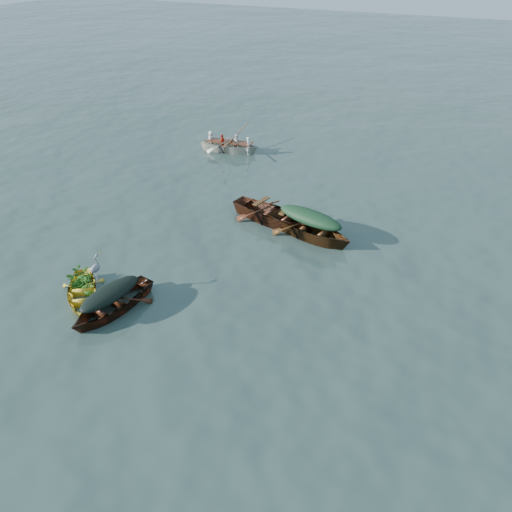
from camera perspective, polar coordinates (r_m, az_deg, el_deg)
The scene contains 13 objects.
ground at distance 16.55m, azimuth -4.32°, elevation -2.88°, with size 140.00×140.00×0.00m, color #334842.
yellow_dinghy at distance 16.68m, azimuth -19.19°, elevation -4.59°, with size 1.34×3.09×0.83m, color yellow.
dark_covered_boat at distance 15.87m, azimuth -16.00°, elevation -6.06°, with size 1.44×3.88×0.98m, color #411A0F.
green_tarp_boat at distance 19.00m, azimuth 6.07°, elevation 2.14°, with size 1.52×4.89×1.17m, color #533213.
open_wooden_boat at distance 19.86m, azimuth 2.01°, elevation 3.76°, with size 1.60×5.15×1.25m, color #552D15.
rowed_boat at distance 26.96m, azimuth -3.00°, elevation 11.81°, with size 1.31×4.35×1.04m, color white.
dark_tarp_cover at distance 15.46m, azimuth -16.39°, elevation -4.06°, with size 0.79×2.13×0.40m, color black.
green_tarp_cover at distance 18.58m, azimuth 6.22°, elevation 4.38°, with size 0.84×2.69×0.52m, color #14321D.
thwart_benches at distance 19.55m, azimuth 2.05°, elevation 5.42°, with size 0.96×2.58×0.04m, color #492A11, non-canonical shape.
heron at distance 16.16m, azimuth -17.82°, elevation -1.79°, with size 0.28×0.40×0.92m, color gray, non-canonical shape.
dinghy_weeds at distance 16.73m, azimuth -19.45°, elevation -1.51°, with size 0.70×0.90×0.60m, color #235F19.
rowers at distance 26.65m, azimuth -3.06°, elevation 13.62°, with size 1.18×3.05×0.76m, color silver.
oars at distance 26.77m, azimuth -3.04°, elevation 12.91°, with size 2.60×0.60×0.06m, color #975F39, non-canonical shape.
Camera 1 is at (6.79, -11.64, 9.62)m, focal length 35.00 mm.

